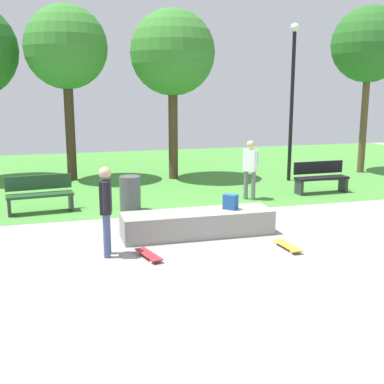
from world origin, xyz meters
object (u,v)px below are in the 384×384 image
object	(u,v)px
pedestrian_with_backpack	(250,164)
backpack_on_ledge	(231,202)
tree_slender_maple	(369,45)
trash_bin	(130,194)
park_bench_far_left	(321,177)
skater_performing_trick	(106,205)
park_bench_near_lamppost	(40,193)
skateboard_by_ledge	(287,246)
tree_tall_oak	(66,48)
lamp_post	(292,89)
skateboard_spare	(149,254)
concrete_ledge	(198,223)
tree_broad_elm	(173,54)

from	to	relation	value
pedestrian_with_backpack	backpack_on_ledge	bearing A→B (deg)	-119.32
tree_slender_maple	trash_bin	bearing A→B (deg)	-158.82
park_bench_far_left	skater_performing_trick	bearing A→B (deg)	-149.33
park_bench_near_lamppost	trash_bin	distance (m)	2.23
tree_slender_maple	pedestrian_with_backpack	bearing A→B (deg)	-151.10
backpack_on_ledge	skateboard_by_ledge	xyz separation A→B (m)	(0.69, -1.35, -0.61)
tree_tall_oak	lamp_post	world-z (taller)	tree_tall_oak
trash_bin	pedestrian_with_backpack	xyz separation A→B (m)	(3.37, 0.39, 0.54)
skateboard_by_ledge	tree_tall_oak	bearing A→B (deg)	113.54
trash_bin	park_bench_far_left	bearing A→B (deg)	6.79
skateboard_spare	backpack_on_ledge	bearing A→B (deg)	29.92
tree_slender_maple	trash_bin	size ratio (longest dim) A/B	6.54
park_bench_near_lamppost	trash_bin	size ratio (longest dim) A/B	1.85
skater_performing_trick	tree_slender_maple	size ratio (longest dim) A/B	0.29
skateboard_by_ledge	tree_slender_maple	world-z (taller)	tree_slender_maple
concrete_ledge	park_bench_near_lamppost	xyz separation A→B (m)	(-3.23, 2.92, 0.23)
tree_broad_elm	tree_tall_oak	size ratio (longest dim) A/B	0.98
backpack_on_ledge	lamp_post	bearing A→B (deg)	98.66
lamp_post	skateboard_by_ledge	bearing A→B (deg)	-116.45
skater_performing_trick	tree_slender_maple	xyz separation A→B (m)	(9.86, 6.72, 3.49)
lamp_post	trash_bin	distance (m)	6.78
concrete_ledge	tree_broad_elm	xyz separation A→B (m)	(1.04, 6.53, 3.85)
backpack_on_ledge	tree_broad_elm	world-z (taller)	tree_broad_elm
park_bench_far_left	backpack_on_ledge	bearing A→B (deg)	-141.53
skateboard_spare	tree_broad_elm	distance (m)	8.96
tree_slender_maple	trash_bin	world-z (taller)	tree_slender_maple
trash_bin	pedestrian_with_backpack	distance (m)	3.44
tree_broad_elm	park_bench_near_lamppost	bearing A→B (deg)	-139.77
tree_broad_elm	tree_tall_oak	xyz separation A→B (m)	(-3.32, 0.64, 0.14)
skateboard_by_ledge	backpack_on_ledge	bearing A→B (deg)	117.00
backpack_on_ledge	tree_slender_maple	xyz separation A→B (m)	(7.16, 5.91, 3.79)
pedestrian_with_backpack	park_bench_near_lamppost	bearing A→B (deg)	179.32
tree_broad_elm	lamp_post	xyz separation A→B (m)	(3.60, -1.39, -1.12)
concrete_ledge	park_bench_far_left	distance (m)	5.63
tree_tall_oak	tree_broad_elm	bearing A→B (deg)	-10.97
park_bench_near_lamppost	tree_tall_oak	size ratio (longest dim) A/B	0.29
skater_performing_trick	tree_broad_elm	size ratio (longest dim) A/B	0.30
skateboard_spare	tree_slender_maple	size ratio (longest dim) A/B	0.14
backpack_on_ledge	skateboard_spare	distance (m)	2.38
park_bench_far_left	trash_bin	size ratio (longest dim) A/B	1.82
skater_performing_trick	tree_slender_maple	world-z (taller)	tree_slender_maple
skater_performing_trick	tree_tall_oak	size ratio (longest dim) A/B	0.30
tree_slender_maple	concrete_ledge	bearing A→B (deg)	-143.10
park_bench_far_left	trash_bin	xyz separation A→B (m)	(-5.71, -0.68, -0.04)
skateboard_spare	park_bench_far_left	xyz separation A→B (m)	(5.92, 4.27, 0.42)
concrete_ledge	skateboard_by_ledge	distance (m)	1.96
tree_slender_maple	pedestrian_with_backpack	distance (m)	7.25
concrete_ledge	skater_performing_trick	size ratio (longest dim) A/B	1.91
backpack_on_ledge	tree_broad_elm	distance (m)	7.36
backpack_on_ledge	skateboard_by_ledge	world-z (taller)	backpack_on_ledge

